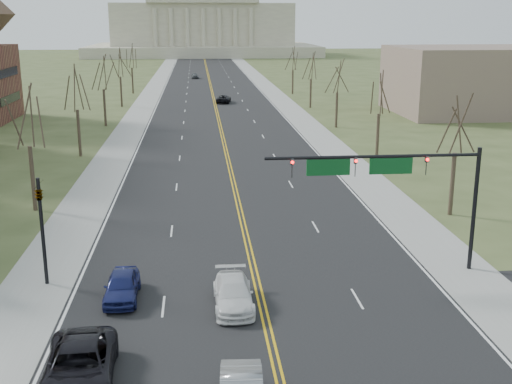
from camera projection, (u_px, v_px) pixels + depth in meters
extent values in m
cube|color=black|center=(212.00, 91.00, 129.01)|extent=(20.00, 380.00, 0.01)
cube|color=black|center=(270.00, 340.00, 29.03)|extent=(120.00, 14.00, 0.01)
cube|color=gray|center=(152.00, 92.00, 127.94)|extent=(4.00, 380.00, 0.03)
cube|color=gray|center=(271.00, 91.00, 130.07)|extent=(4.00, 380.00, 0.03)
cube|color=gold|center=(212.00, 91.00, 129.00)|extent=(0.42, 380.00, 0.01)
cube|color=silver|center=(163.00, 92.00, 128.14)|extent=(0.15, 380.00, 0.01)
cube|color=silver|center=(260.00, 91.00, 129.87)|extent=(0.15, 380.00, 0.01)
cube|color=beige|center=(203.00, 50.00, 263.08)|extent=(90.00, 60.00, 4.00)
cube|color=beige|center=(203.00, 24.00, 260.47)|extent=(70.00, 40.00, 16.00)
cylinder|color=black|center=(474.00, 210.00, 36.40)|extent=(0.24, 0.24, 7.20)
cylinder|color=black|center=(374.00, 157.00, 35.04)|extent=(12.00, 0.18, 0.18)
imported|color=black|center=(426.00, 165.00, 35.45)|extent=(0.35, 0.40, 1.10)
sphere|color=#FF0C0C|center=(428.00, 160.00, 35.21)|extent=(0.18, 0.18, 0.18)
imported|color=black|center=(355.00, 167.00, 35.09)|extent=(0.35, 0.40, 1.10)
sphere|color=#FF0C0C|center=(356.00, 161.00, 34.86)|extent=(0.18, 0.18, 0.18)
imported|color=black|center=(292.00, 168.00, 34.78)|extent=(0.35, 0.40, 1.10)
sphere|color=#FF0C0C|center=(292.00, 162.00, 34.55)|extent=(0.18, 0.18, 0.18)
cube|color=#0C4C1E|center=(391.00, 166.00, 35.27)|extent=(2.40, 0.12, 0.90)
cube|color=#0C4C1E|center=(328.00, 167.00, 34.96)|extent=(2.40, 0.12, 0.90)
cylinder|color=black|center=(42.00, 232.00, 34.44)|extent=(0.20, 0.20, 6.00)
imported|color=black|center=(39.00, 193.00, 33.86)|extent=(0.32, 0.36, 0.99)
cylinder|color=#362B20|center=(452.00, 184.00, 47.09)|extent=(0.32, 0.32, 4.68)
cylinder|color=#362B20|center=(33.00, 179.00, 48.16)|extent=(0.32, 0.32, 4.95)
cylinder|color=#362B20|center=(378.00, 136.00, 66.32)|extent=(0.32, 0.32, 4.68)
cylinder|color=#362B20|center=(79.00, 133.00, 67.39)|extent=(0.32, 0.32, 4.95)
cylinder|color=#362B20|center=(337.00, 110.00, 85.55)|extent=(0.32, 0.32, 4.68)
cylinder|color=#362B20|center=(105.00, 108.00, 86.61)|extent=(0.32, 0.32, 4.95)
cylinder|color=#362B20|center=(311.00, 93.00, 104.78)|extent=(0.32, 0.32, 4.68)
cylinder|color=#362B20|center=(121.00, 92.00, 105.84)|extent=(0.32, 0.32, 4.95)
cylinder|color=#362B20|center=(293.00, 82.00, 124.00)|extent=(0.32, 0.32, 4.68)
cylinder|color=#362B20|center=(133.00, 81.00, 125.07)|extent=(0.32, 0.32, 4.95)
cube|color=black|center=(10.00, 99.00, 90.97)|extent=(0.10, 9.80, 1.20)
cube|color=black|center=(8.00, 72.00, 90.01)|extent=(0.10, 9.80, 1.20)
cube|color=#7C6958|center=(477.00, 80.00, 98.56)|extent=(25.00, 20.00, 10.00)
imported|color=black|center=(79.00, 367.00, 25.19)|extent=(3.10, 6.11, 1.65)
imported|color=silver|center=(233.00, 294.00, 32.27)|extent=(1.98, 4.78, 1.38)
imported|color=navy|center=(122.00, 286.00, 33.12)|extent=(1.69, 4.20, 1.43)
imported|color=black|center=(224.00, 99.00, 111.32)|extent=(2.92, 5.17, 1.36)
imported|color=#4E5256|center=(195.00, 76.00, 157.14)|extent=(1.90, 4.06, 1.35)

